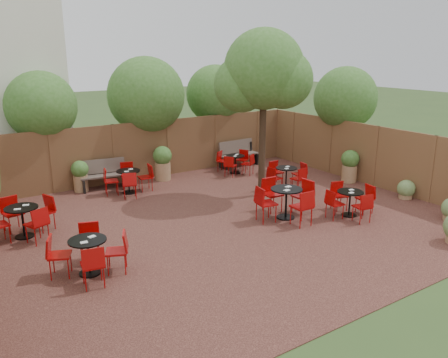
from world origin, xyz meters
TOP-DOWN VIEW (x-y plane):
  - ground at (0.00, 0.00)m, footprint 80.00×80.00m
  - courtyard_paving at (0.00, 0.00)m, footprint 12.00×10.00m
  - fence_back at (0.00, 5.00)m, footprint 12.00×0.08m
  - fence_right at (6.00, 0.00)m, footprint 0.08×10.00m
  - overhang_foliage at (-1.98, 2.56)m, footprint 15.80×10.82m
  - courtyard_tree at (2.23, 1.19)m, footprint 2.56×2.46m
  - park_bench_left at (-1.55, 4.63)m, footprint 1.56×0.68m
  - park_bench_right at (3.76, 4.63)m, footprint 1.61×0.61m
  - bistro_tables at (-0.03, 0.91)m, footprint 9.41×6.72m
  - planters at (-0.03, 3.54)m, footprint 11.75×4.53m
  - low_shrubs at (4.63, -3.28)m, footprint 2.46×3.32m

SIDE VIEW (x-z plane):
  - ground at x=0.00m, z-range 0.00..0.00m
  - courtyard_paving at x=0.00m, z-range 0.00..0.02m
  - low_shrubs at x=4.63m, z-range -0.03..0.71m
  - bistro_tables at x=-0.03m, z-range -0.02..0.92m
  - park_bench_left at x=-1.55m, z-range 0.03..0.97m
  - park_bench_right at x=3.76m, z-range 0.03..1.01m
  - planters at x=-0.03m, z-range 0.02..1.20m
  - fence_back at x=0.00m, z-range 0.00..2.00m
  - fence_right at x=6.00m, z-range 0.00..2.00m
  - overhang_foliage at x=-1.98m, z-range 1.36..4.11m
  - courtyard_tree at x=2.23m, z-range 1.18..6.14m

